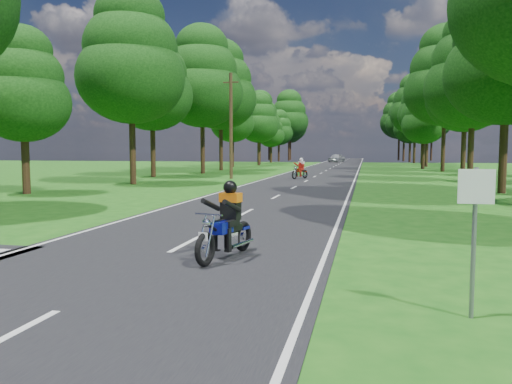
# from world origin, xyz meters

# --- Properties ---
(ground) EXTENTS (160.00, 160.00, 0.00)m
(ground) POSITION_xyz_m (0.00, 0.00, 0.00)
(ground) COLOR #165012
(ground) RESTS_ON ground
(main_road) EXTENTS (7.00, 140.00, 0.02)m
(main_road) POSITION_xyz_m (0.00, 50.00, 0.01)
(main_road) COLOR black
(main_road) RESTS_ON ground
(road_markings) EXTENTS (7.40, 140.00, 0.01)m
(road_markings) POSITION_xyz_m (-0.14, 48.13, 0.02)
(road_markings) COLOR silver
(road_markings) RESTS_ON main_road
(treeline) EXTENTS (40.00, 115.35, 14.78)m
(treeline) POSITION_xyz_m (1.43, 60.06, 8.25)
(treeline) COLOR black
(treeline) RESTS_ON ground
(telegraph_pole) EXTENTS (1.20, 0.26, 8.00)m
(telegraph_pole) POSITION_xyz_m (-6.00, 28.00, 4.07)
(telegraph_pole) COLOR #382616
(telegraph_pole) RESTS_ON ground
(road_sign) EXTENTS (0.45, 0.07, 2.00)m
(road_sign) POSITION_xyz_m (5.50, -2.01, 1.34)
(road_sign) COLOR slate
(road_sign) RESTS_ON ground
(rider_near_blue) EXTENTS (1.04, 1.99, 1.58)m
(rider_near_blue) POSITION_xyz_m (1.34, 0.74, 0.81)
(rider_near_blue) COLOR navy
(rider_near_blue) RESTS_ON main_road
(rider_far_red) EXTENTS (1.33, 2.00, 1.59)m
(rider_far_red) POSITION_xyz_m (-0.80, 28.72, 0.81)
(rider_far_red) COLOR maroon
(rider_far_red) RESTS_ON main_road
(distant_car) EXTENTS (3.11, 4.80, 1.52)m
(distant_car) POSITION_xyz_m (-0.98, 79.87, 0.78)
(distant_car) COLOR #B2B5BA
(distant_car) RESTS_ON main_road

